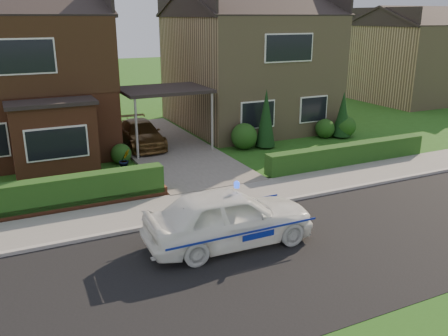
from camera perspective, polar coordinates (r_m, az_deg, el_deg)
ground at (r=12.64m, az=9.73°, el=-9.77°), size 120.00×120.00×0.00m
road at (r=12.64m, az=9.73°, el=-9.77°), size 60.00×6.00×0.02m
kerb at (r=14.95m, az=3.01°, el=-4.79°), size 60.00×0.16×0.12m
sidewalk at (r=15.82m, az=1.19°, el=-3.51°), size 60.00×2.00×0.10m
driveway at (r=21.88m, az=-6.99°, el=2.47°), size 3.80×12.00×0.12m
house_left at (r=23.04m, az=-23.85°, el=11.39°), size 7.50×9.53×7.25m
house_right at (r=26.28m, az=2.84°, el=13.13°), size 7.50×8.06×7.25m
carport_link at (r=21.31m, az=-7.22°, el=9.19°), size 3.80×3.00×2.77m
dwarf_wall at (r=15.42m, az=-20.65°, el=-4.77°), size 7.70×0.25×0.36m
hedge_left at (r=15.63m, az=-20.63°, el=-5.18°), size 7.50×0.55×0.90m
hedge_right at (r=19.91m, az=14.59°, el=0.29°), size 7.50×0.55×0.80m
shrub_left_mid at (r=19.23m, az=-16.72°, el=1.54°), size 1.32×1.32×1.32m
shrub_left_near at (r=19.86m, az=-12.27°, el=1.68°), size 0.84×0.84×0.84m
shrub_right_near at (r=21.55m, az=2.44°, el=3.84°), size 1.20×1.20×1.20m
shrub_right_mid at (r=24.11m, az=12.05°, el=4.68°), size 0.96×0.96×0.96m
shrub_right_far at (r=24.49m, az=14.35°, el=4.86°), size 1.08×1.08×1.08m
conifer_a at (r=21.70m, az=5.06°, el=5.78°), size 0.90×0.90×2.60m
conifer_b at (r=24.25m, az=14.09°, el=6.11°), size 0.90×0.90×2.20m
neighbour_right at (r=36.72m, az=21.52°, el=11.62°), size 6.50×7.00×5.20m
police_car at (r=12.48m, az=0.61°, el=-5.97°), size 4.14×4.56×1.70m
driveway_car at (r=21.95m, az=-9.99°, el=4.08°), size 1.70×3.98×1.14m
potted_plant_b at (r=18.94m, az=-11.86°, el=0.92°), size 0.56×0.50×0.84m
potted_plant_c at (r=16.50m, az=-9.59°, el=-1.48°), size 0.56×0.56×0.84m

